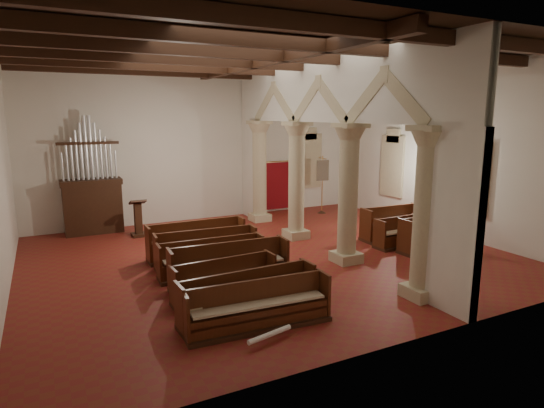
{
  "coord_description": "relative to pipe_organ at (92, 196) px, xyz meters",
  "views": [
    {
      "loc": [
        -5.97,
        -12.03,
        4.29
      ],
      "look_at": [
        0.35,
        0.5,
        1.53
      ],
      "focal_mm": 30.0,
      "sensor_mm": 36.0,
      "label": 1
    }
  ],
  "objects": [
    {
      "name": "ceiling",
      "position": [
        4.5,
        -5.5,
        4.63
      ],
      "size": [
        14.0,
        14.0,
        0.0
      ],
      "primitive_type": "plane",
      "rotation": [
        3.14,
        0.0,
        0.0
      ],
      "color": "black",
      "rests_on": "wall_back"
    },
    {
      "name": "nave_pew_3",
      "position": [
        2.49,
        -7.31,
        -1.0
      ],
      "size": [
        3.07,
        0.92,
        1.13
      ],
      "rotation": [
        0.0,
        0.0,
        -0.06
      ],
      "color": "#331D10",
      "rests_on": "floor"
    },
    {
      "name": "hymnal_box_a",
      "position": [
        3.49,
        -9.41,
        -1.09
      ],
      "size": [
        0.43,
        0.38,
        0.36
      ],
      "primitive_type": "cube",
      "rotation": [
        0.0,
        0.0,
        0.25
      ],
      "color": "#171594",
      "rests_on": "floor"
    },
    {
      "name": "nave_pew_0",
      "position": [
        2.18,
        -9.69,
        -1.05
      ],
      "size": [
        3.1,
        0.86,
        0.98
      ],
      "rotation": [
        0.0,
        0.0,
        -0.07
      ],
      "color": "#331D10",
      "rests_on": "floor"
    },
    {
      "name": "nave_pew_6",
      "position": [
        2.5,
        -4.54,
        -1.0
      ],
      "size": [
        2.99,
        0.75,
        1.11
      ],
      "rotation": [
        0.0,
        0.0,
        0.0
      ],
      "color": "#331D10",
      "rests_on": "floor"
    },
    {
      "name": "window_back",
      "position": [
        9.5,
        0.48,
        0.83
      ],
      "size": [
        1.0,
        0.03,
        2.2
      ],
      "primitive_type": "cube",
      "color": "#377C68",
      "rests_on": "wall_back"
    },
    {
      "name": "aisle_pew_2",
      "position": [
        9.26,
        -5.63,
        -0.98
      ],
      "size": [
        2.35,
        0.83,
        1.15
      ],
      "rotation": [
        0.0,
        0.0,
        -0.03
      ],
      "color": "#331D10",
      "rests_on": "floor"
    },
    {
      "name": "window_right_b",
      "position": [
        11.48,
        -3.0,
        0.83
      ],
      "size": [
        0.03,
        1.0,
        2.2
      ],
      "primitive_type": "cube",
      "color": "#377C68",
      "rests_on": "wall_right"
    },
    {
      "name": "processional_banner",
      "position": [
        9.39,
        -0.9,
        -0.55
      ],
      "size": [
        0.58,
        0.74,
        2.54
      ],
      "rotation": [
        0.0,
        0.0,
        -0.12
      ],
      "color": "#331D10",
      "rests_on": "floor"
    },
    {
      "name": "tube_heater_b",
      "position": [
        1.45,
        -8.29,
        -1.21
      ],
      "size": [
        1.0,
        0.47,
        0.1
      ],
      "primitive_type": "cylinder",
      "rotation": [
        0.0,
        1.57,
        0.37
      ],
      "color": "silver",
      "rests_on": "floor"
    },
    {
      "name": "window_right_a",
      "position": [
        11.48,
        -7.0,
        0.83
      ],
      "size": [
        0.03,
        1.0,
        2.2
      ],
      "primitive_type": "cube",
      "color": "#377C68",
      "rests_on": "wall_right"
    },
    {
      "name": "hymnal_box_c",
      "position": [
        3.51,
        -6.32,
        -1.12
      ],
      "size": [
        0.34,
        0.3,
        0.3
      ],
      "primitive_type": "cube",
      "rotation": [
        0.0,
        0.0,
        0.2
      ],
      "color": "navy",
      "rests_on": "floor"
    },
    {
      "name": "hymnal_box_b",
      "position": [
        3.1,
        -8.0,
        -1.13
      ],
      "size": [
        0.32,
        0.27,
        0.29
      ],
      "primitive_type": "cube",
      "rotation": [
        0.0,
        0.0,
        0.12
      ],
      "color": "#181596",
      "rests_on": "floor"
    },
    {
      "name": "aisle_pew_0",
      "position": [
        9.35,
        -7.29,
        -0.99
      ],
      "size": [
        2.23,
        0.84,
        1.13
      ],
      "rotation": [
        0.0,
        0.0,
        0.04
      ],
      "color": "#331D10",
      "rests_on": "floor"
    },
    {
      "name": "aisle_pew_1",
      "position": [
        8.8,
        -6.47,
        -1.04
      ],
      "size": [
        1.74,
        0.71,
        0.98
      ],
      "rotation": [
        0.0,
        0.0,
        0.03
      ],
      "color": "#331D10",
      "rests_on": "floor"
    },
    {
      "name": "lectern",
      "position": [
        1.37,
        -1.27,
        -0.8
      ],
      "size": [
        0.57,
        0.57,
        1.38
      ],
      "rotation": [
        0.0,
        0.0,
        0.04
      ],
      "color": "#3A2412",
      "rests_on": "floor"
    },
    {
      "name": "ceiling_beams",
      "position": [
        4.5,
        -5.5,
        4.45
      ],
      "size": [
        13.8,
        11.8,
        0.3
      ],
      "primitive_type": null,
      "color": "#331D10",
      "rests_on": "wall_back"
    },
    {
      "name": "floor",
      "position": [
        4.5,
        -5.5,
        -1.37
      ],
      "size": [
        14.0,
        14.0,
        0.0
      ],
      "primitive_type": "plane",
      "color": "maroon",
      "rests_on": "ground"
    },
    {
      "name": "nave_pew_4",
      "position": [
        2.38,
        -6.27,
        -1.04
      ],
      "size": [
        2.91,
        0.78,
        1.0
      ],
      "rotation": [
        0.0,
        0.0,
        -0.04
      ],
      "color": "#331D10",
      "rests_on": "floor"
    },
    {
      "name": "nave_pew_1",
      "position": [
        2.17,
        -9.21,
        -1.03
      ],
      "size": [
        3.08,
        0.8,
        1.04
      ],
      "rotation": [
        0.0,
        0.0,
        0.04
      ],
      "color": "#331D10",
      "rests_on": "floor"
    },
    {
      "name": "nave_pew_5",
      "position": [
        2.5,
        -5.46,
        -1.02
      ],
      "size": [
        2.97,
        0.9,
        1.05
      ],
      "rotation": [
        0.0,
        0.0,
        -0.07
      ],
      "color": "#331D10",
      "rests_on": "floor"
    },
    {
      "name": "pipe_organ",
      "position": [
        0.0,
        0.0,
        0.0
      ],
      "size": [
        2.1,
        0.85,
        4.4
      ],
      "color": "#331D10",
      "rests_on": "floor"
    },
    {
      "name": "wall_back",
      "position": [
        4.5,
        0.5,
        1.63
      ],
      "size": [
        14.0,
        0.02,
        6.0
      ],
      "primitive_type": "cube",
      "color": "silver",
      "rests_on": "floor"
    },
    {
      "name": "tube_heater_a",
      "position": [
        2.11,
        -10.33,
        -1.21
      ],
      "size": [
        1.01,
        0.32,
        0.1
      ],
      "primitive_type": "cylinder",
      "rotation": [
        0.0,
        1.57,
        0.22
      ],
      "color": "white",
      "rests_on": "floor"
    },
    {
      "name": "wall_front",
      "position": [
        4.5,
        -11.5,
        1.63
      ],
      "size": [
        14.0,
        0.02,
        6.0
      ],
      "primitive_type": "cube",
      "color": "silver",
      "rests_on": "floor"
    },
    {
      "name": "wall_right",
      "position": [
        11.5,
        -5.5,
        1.63
      ],
      "size": [
        0.02,
        12.0,
        6.0
      ],
      "primitive_type": "cube",
      "color": "silver",
      "rests_on": "floor"
    },
    {
      "name": "nave_pew_2",
      "position": [
        2.09,
        -8.0,
        -1.05
      ],
      "size": [
        2.54,
        0.76,
        0.97
      ],
      "rotation": [
        0.0,
        0.0,
        0.04
      ],
      "color": "#331D10",
      "rests_on": "floor"
    },
    {
      "name": "dossal_curtain",
      "position": [
        8.0,
        0.42,
        -0.21
      ],
      "size": [
        1.8,
        0.07,
        2.17
      ],
      "color": "maroon",
      "rests_on": "floor"
    },
    {
      "name": "arcade",
      "position": [
        6.3,
        -5.5,
        2.19
      ],
      "size": [
        0.9,
        11.9,
        6.0
      ],
      "color": "tan",
      "rests_on": "floor"
    }
  ]
}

